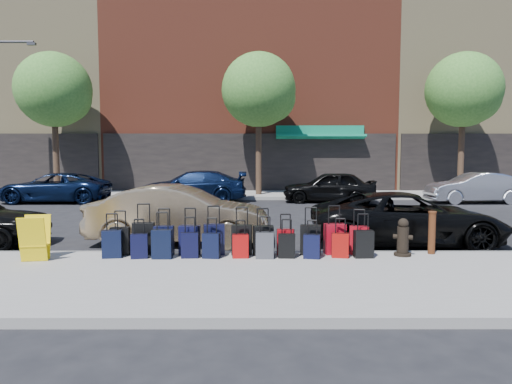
{
  "coord_description": "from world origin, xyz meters",
  "views": [
    {
      "loc": [
        0.34,
        -14.18,
        2.25
      ],
      "look_at": [
        0.35,
        -1.5,
        1.18
      ],
      "focal_mm": 32.0,
      "sensor_mm": 36.0,
      "label": 1
    }
  ],
  "objects_px": {
    "tree_right": "(466,92)",
    "car_far_0": "(54,188)",
    "bollard": "(432,232)",
    "display_rack": "(35,239)",
    "tree_left": "(57,92)",
    "fire_hydrant": "(403,238)",
    "car_near_2": "(407,219)",
    "car_far_1": "(192,186)",
    "suitcase_front_5": "(242,240)",
    "car_far_3": "(475,188)",
    "car_far_2": "(329,187)",
    "tree_center": "(261,92)",
    "car_near_1": "(180,215)"
  },
  "relations": [
    {
      "from": "tree_left",
      "to": "suitcase_front_5",
      "type": "relative_size",
      "value": 7.31
    },
    {
      "from": "tree_right",
      "to": "car_near_2",
      "type": "relative_size",
      "value": 1.54
    },
    {
      "from": "fire_hydrant",
      "to": "display_rack",
      "type": "bearing_deg",
      "value": -154.84
    },
    {
      "from": "fire_hydrant",
      "to": "car_far_2",
      "type": "bearing_deg",
      "value": 109.93
    },
    {
      "from": "tree_left",
      "to": "bollard",
      "type": "height_order",
      "value": "tree_left"
    },
    {
      "from": "tree_center",
      "to": "display_rack",
      "type": "height_order",
      "value": "tree_center"
    },
    {
      "from": "tree_right",
      "to": "tree_left",
      "type": "bearing_deg",
      "value": 180.0
    },
    {
      "from": "car_near_2",
      "to": "display_rack",
      "type": "bearing_deg",
      "value": 107.8
    },
    {
      "from": "car_near_2",
      "to": "car_far_2",
      "type": "relative_size",
      "value": 1.11
    },
    {
      "from": "car_near_1",
      "to": "car_far_3",
      "type": "height_order",
      "value": "car_near_1"
    },
    {
      "from": "fire_hydrant",
      "to": "car_far_0",
      "type": "bearing_deg",
      "value": 158.32
    },
    {
      "from": "bollard",
      "to": "car_far_0",
      "type": "xyz_separation_m",
      "value": [
        -12.99,
        11.52,
        0.07
      ]
    },
    {
      "from": "car_far_0",
      "to": "fire_hydrant",
      "type": "bearing_deg",
      "value": 46.22
    },
    {
      "from": "car_far_0",
      "to": "tree_center",
      "type": "bearing_deg",
      "value": 105.52
    },
    {
      "from": "car_far_0",
      "to": "tree_right",
      "type": "bearing_deg",
      "value": 97.41
    },
    {
      "from": "tree_right",
      "to": "car_far_0",
      "type": "distance_m",
      "value": 20.82
    },
    {
      "from": "bollard",
      "to": "car_far_0",
      "type": "relative_size",
      "value": 0.18
    },
    {
      "from": "tree_center",
      "to": "car_far_3",
      "type": "xyz_separation_m",
      "value": [
        9.7,
        -3.0,
        -4.71
      ]
    },
    {
      "from": "tree_center",
      "to": "car_far_2",
      "type": "height_order",
      "value": "tree_center"
    },
    {
      "from": "car_near_2",
      "to": "car_far_1",
      "type": "bearing_deg",
      "value": 35.61
    },
    {
      "from": "tree_left",
      "to": "tree_right",
      "type": "relative_size",
      "value": 1.0
    },
    {
      "from": "suitcase_front_5",
      "to": "car_far_1",
      "type": "distance_m",
      "value": 12.08
    },
    {
      "from": "tree_left",
      "to": "fire_hydrant",
      "type": "height_order",
      "value": "tree_left"
    },
    {
      "from": "display_rack",
      "to": "tree_left",
      "type": "bearing_deg",
      "value": 102.0
    },
    {
      "from": "suitcase_front_5",
      "to": "car_far_0",
      "type": "height_order",
      "value": "car_far_0"
    },
    {
      "from": "tree_right",
      "to": "car_far_0",
      "type": "relative_size",
      "value": 1.47
    },
    {
      "from": "display_rack",
      "to": "car_far_2",
      "type": "xyz_separation_m",
      "value": [
        7.75,
        12.22,
        0.14
      ]
    },
    {
      "from": "fire_hydrant",
      "to": "car_near_2",
      "type": "distance_m",
      "value": 2.0
    },
    {
      "from": "tree_left",
      "to": "car_near_2",
      "type": "bearing_deg",
      "value": -41.99
    },
    {
      "from": "bollard",
      "to": "car_near_2",
      "type": "xyz_separation_m",
      "value": [
        0.04,
        1.69,
        0.04
      ]
    },
    {
      "from": "bollard",
      "to": "car_far_2",
      "type": "bearing_deg",
      "value": 91.38
    },
    {
      "from": "fire_hydrant",
      "to": "car_far_3",
      "type": "xyz_separation_m",
      "value": [
        6.96,
        11.41,
        0.19
      ]
    },
    {
      "from": "car_far_3",
      "to": "suitcase_front_5",
      "type": "bearing_deg",
      "value": -43.98
    },
    {
      "from": "car_far_1",
      "to": "car_far_3",
      "type": "relative_size",
      "value": 1.19
    },
    {
      "from": "tree_left",
      "to": "bollard",
      "type": "relative_size",
      "value": 8.09
    },
    {
      "from": "fire_hydrant",
      "to": "car_near_2",
      "type": "xyz_separation_m",
      "value": [
        0.71,
        1.87,
        0.15
      ]
    },
    {
      "from": "tree_right",
      "to": "car_near_1",
      "type": "bearing_deg",
      "value": -135.64
    },
    {
      "from": "bollard",
      "to": "display_rack",
      "type": "relative_size",
      "value": 1.02
    },
    {
      "from": "car_far_1",
      "to": "display_rack",
      "type": "bearing_deg",
      "value": -8.69
    },
    {
      "from": "tree_right",
      "to": "car_far_2",
      "type": "distance_m",
      "value": 9.13
    },
    {
      "from": "car_near_1",
      "to": "car_near_2",
      "type": "xyz_separation_m",
      "value": [
        5.64,
        -0.13,
        -0.08
      ]
    },
    {
      "from": "suitcase_front_5",
      "to": "car_far_3",
      "type": "height_order",
      "value": "car_far_3"
    },
    {
      "from": "fire_hydrant",
      "to": "car_far_2",
      "type": "distance_m",
      "value": 11.79
    },
    {
      "from": "car_near_1",
      "to": "car_far_0",
      "type": "xyz_separation_m",
      "value": [
        -7.4,
        9.7,
        -0.04
      ]
    },
    {
      "from": "car_far_1",
      "to": "car_far_2",
      "type": "relative_size",
      "value": 1.18
    },
    {
      "from": "fire_hydrant",
      "to": "car_far_0",
      "type": "distance_m",
      "value": 16.99
    },
    {
      "from": "tree_center",
      "to": "fire_hydrant",
      "type": "bearing_deg",
      "value": -79.27
    },
    {
      "from": "display_rack",
      "to": "car_far_3",
      "type": "xyz_separation_m",
      "value": [
        14.33,
        11.85,
        0.11
      ]
    },
    {
      "from": "display_rack",
      "to": "car_far_2",
      "type": "distance_m",
      "value": 14.47
    },
    {
      "from": "fire_hydrant",
      "to": "bollard",
      "type": "relative_size",
      "value": 0.87
    }
  ]
}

